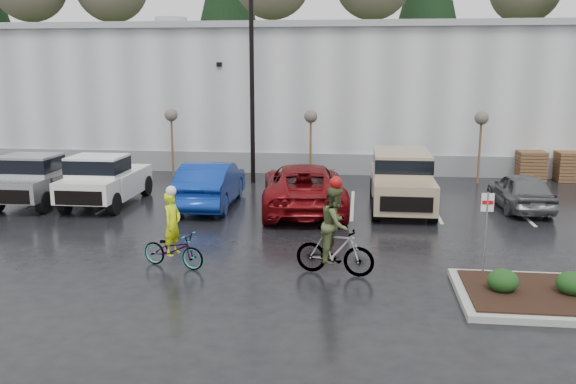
# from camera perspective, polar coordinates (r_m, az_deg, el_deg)

# --- Properties ---
(ground) EXTENTS (120.00, 120.00, 0.00)m
(ground) POSITION_cam_1_polar(r_m,az_deg,el_deg) (15.44, 3.76, -7.85)
(ground) COLOR black
(ground) RESTS_ON ground
(warehouse) EXTENTS (60.50, 15.50, 7.20)m
(warehouse) POSITION_cam_1_polar(r_m,az_deg,el_deg) (36.56, 5.68, 9.37)
(warehouse) COLOR #A5A8AA
(warehouse) RESTS_ON ground
(wooded_ridge) EXTENTS (80.00, 25.00, 6.00)m
(wooded_ridge) POSITION_cam_1_polar(r_m,az_deg,el_deg) (59.57, 6.11, 9.68)
(wooded_ridge) COLOR #233717
(wooded_ridge) RESTS_ON ground
(lamppost) EXTENTS (0.50, 1.00, 9.22)m
(lamppost) POSITION_cam_1_polar(r_m,az_deg,el_deg) (26.94, -3.43, 12.87)
(lamppost) COLOR black
(lamppost) RESTS_ON ground
(sapling_west) EXTENTS (0.60, 0.60, 3.20)m
(sapling_west) POSITION_cam_1_polar(r_m,az_deg,el_deg) (28.97, -10.87, 6.75)
(sapling_west) COLOR #523721
(sapling_west) RESTS_ON ground
(sapling_mid) EXTENTS (0.60, 0.60, 3.20)m
(sapling_mid) POSITION_cam_1_polar(r_m,az_deg,el_deg) (27.72, 2.14, 6.73)
(sapling_mid) COLOR #523721
(sapling_mid) RESTS_ON ground
(sapling_east) EXTENTS (0.60, 0.60, 3.20)m
(sapling_east) POSITION_cam_1_polar(r_m,az_deg,el_deg) (28.14, 17.64, 6.26)
(sapling_east) COLOR #523721
(sapling_east) RESTS_ON ground
(pallet_stack_a) EXTENTS (1.20, 1.20, 1.35)m
(pallet_stack_a) POSITION_cam_1_polar(r_m,az_deg,el_deg) (29.92, 21.75, 2.31)
(pallet_stack_a) COLOR #523721
(pallet_stack_a) RESTS_ON ground
(pallet_stack_b) EXTENTS (1.20, 1.20, 1.35)m
(pallet_stack_b) POSITION_cam_1_polar(r_m,az_deg,el_deg) (30.41, 24.85, 2.20)
(pallet_stack_b) COLOR #523721
(pallet_stack_b) RESTS_ON ground
(shrub_a) EXTENTS (0.70, 0.70, 0.52)m
(shrub_a) POSITION_cam_1_polar(r_m,az_deg,el_deg) (14.73, 19.46, -7.83)
(shrub_a) COLOR #163612
(shrub_a) RESTS_ON curb_island
(shrub_b) EXTENTS (0.70, 0.70, 0.52)m
(shrub_b) POSITION_cam_1_polar(r_m,az_deg,el_deg) (15.13, 25.06, -7.75)
(shrub_b) COLOR #163612
(shrub_b) RESTS_ON curb_island
(fire_lane_sign) EXTENTS (0.30, 0.05, 2.20)m
(fire_lane_sign) POSITION_cam_1_polar(r_m,az_deg,el_deg) (15.52, 18.05, -2.89)
(fire_lane_sign) COLOR gray
(fire_lane_sign) RESTS_ON ground
(pickup_silver) EXTENTS (2.10, 5.20, 1.96)m
(pickup_silver) POSITION_cam_1_polar(r_m,az_deg,el_deg) (25.15, -21.86, 1.34)
(pickup_silver) COLOR #A4A7AC
(pickup_silver) RESTS_ON ground
(pickup_white) EXTENTS (2.10, 5.20, 1.96)m
(pickup_white) POSITION_cam_1_polar(r_m,az_deg,el_deg) (24.12, -16.43, 1.29)
(pickup_white) COLOR silver
(pickup_white) RESTS_ON ground
(car_blue) EXTENTS (1.90, 5.15, 1.68)m
(car_blue) POSITION_cam_1_polar(r_m,az_deg,el_deg) (22.85, -7.26, 0.76)
(car_blue) COLOR navy
(car_blue) RESTS_ON ground
(car_red) EXTENTS (3.58, 6.47, 1.71)m
(car_red) POSITION_cam_1_polar(r_m,az_deg,el_deg) (22.00, 1.44, 0.46)
(car_red) COLOR maroon
(car_red) RESTS_ON ground
(suv_tan) EXTENTS (2.20, 5.10, 2.06)m
(suv_tan) POSITION_cam_1_polar(r_m,az_deg,el_deg) (22.53, 10.60, 0.99)
(suv_tan) COLOR tan
(suv_tan) RESTS_ON ground
(car_grey) EXTENTS (1.83, 4.12, 1.38)m
(car_grey) POSITION_cam_1_polar(r_m,az_deg,el_deg) (23.73, 20.93, 0.11)
(car_grey) COLOR #5A5C5F
(car_grey) RESTS_ON ground
(cyclist_hivis) EXTENTS (1.89, 1.11, 2.17)m
(cyclist_hivis) POSITION_cam_1_polar(r_m,az_deg,el_deg) (16.16, -10.70, -4.61)
(cyclist_hivis) COLOR #3F3F44
(cyclist_hivis) RESTS_ON ground
(cyclist_olive) EXTENTS (2.01, 1.01, 2.52)m
(cyclist_olive) POSITION_cam_1_polar(r_m,az_deg,el_deg) (15.31, 4.42, -4.47)
(cyclist_olive) COLOR #3F3F44
(cyclist_olive) RESTS_ON ground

